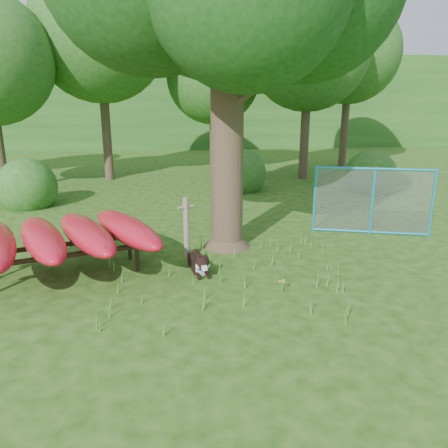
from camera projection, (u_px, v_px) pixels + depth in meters
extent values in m
plane|color=#1E430D|center=(223.00, 303.00, 7.18)|extent=(80.00, 80.00, 0.00)
cylinder|color=#3D2E21|center=(227.00, 123.00, 9.17)|extent=(0.88, 0.88, 5.48)
cone|color=#3D2E21|center=(227.00, 235.00, 9.86)|extent=(1.32, 1.32, 0.55)
cylinder|color=#3D2E21|center=(259.00, 85.00, 8.86)|extent=(1.56, 0.27, 1.17)
cylinder|color=#3D2E21|center=(203.00, 63.00, 9.13)|extent=(1.00, 1.07, 1.12)
cylinder|color=#6D6252|center=(186.00, 228.00, 9.05)|extent=(0.16, 0.16, 1.30)
cylinder|color=#6D6252|center=(186.00, 207.00, 8.92)|extent=(0.35, 0.20, 0.07)
cylinder|color=black|center=(137.00, 259.00, 8.46)|extent=(0.10, 0.10, 0.48)
cylinder|color=black|center=(130.00, 248.00, 9.05)|extent=(0.10, 0.10, 0.48)
cube|color=black|center=(68.00, 255.00, 7.89)|extent=(2.81, 0.86, 0.08)
cube|color=black|center=(65.00, 244.00, 8.48)|extent=(2.81, 0.86, 0.08)
ellipsoid|color=red|center=(42.00, 239.00, 7.96)|extent=(1.70, 2.94, 0.46)
ellipsoid|color=red|center=(86.00, 234.00, 8.26)|extent=(1.78, 2.93, 0.46)
ellipsoid|color=red|center=(127.00, 229.00, 8.57)|extent=(1.86, 2.90, 0.46)
cube|color=black|center=(197.00, 263.00, 8.58)|extent=(0.34, 0.70, 0.23)
cube|color=white|center=(201.00, 269.00, 8.32)|extent=(0.23, 0.16, 0.21)
sphere|color=black|center=(203.00, 263.00, 8.11)|extent=(0.25, 0.25, 0.25)
cube|color=white|center=(204.00, 267.00, 8.01)|extent=(0.11, 0.15, 0.09)
sphere|color=white|center=(199.00, 266.00, 8.08)|extent=(0.12, 0.12, 0.12)
sphere|color=white|center=(207.00, 265.00, 8.12)|extent=(0.12, 0.12, 0.12)
cone|color=black|center=(198.00, 256.00, 8.09)|extent=(0.09, 0.11, 0.12)
cone|color=black|center=(205.00, 255.00, 8.12)|extent=(0.12, 0.13, 0.12)
cylinder|color=black|center=(198.00, 275.00, 8.18)|extent=(0.10, 0.29, 0.07)
cylinder|color=black|center=(207.00, 274.00, 8.22)|extent=(0.10, 0.29, 0.07)
sphere|color=black|center=(196.00, 252.00, 8.91)|extent=(0.15, 0.15, 0.15)
torus|color=blue|center=(202.00, 265.00, 8.20)|extent=(0.25, 0.10, 0.24)
cylinder|color=#279BB9|center=(315.00, 199.00, 10.85)|extent=(0.09, 0.09, 1.66)
cylinder|color=#279BB9|center=(372.00, 201.00, 10.62)|extent=(0.09, 0.09, 1.66)
cylinder|color=#279BB9|center=(433.00, 203.00, 10.39)|extent=(0.09, 0.09, 1.66)
cylinder|color=#279BB9|center=(376.00, 169.00, 10.40)|extent=(2.64, 0.93, 0.06)
cylinder|color=#279BB9|center=(369.00, 232.00, 10.84)|extent=(2.64, 0.93, 0.06)
plane|color=gray|center=(372.00, 201.00, 10.62)|extent=(2.62, 0.87, 2.76)
cylinder|color=#468D2E|center=(282.00, 287.00, 7.55)|extent=(0.02, 0.02, 0.20)
sphere|color=gold|center=(282.00, 281.00, 7.53)|extent=(0.04, 0.04, 0.04)
sphere|color=gold|center=(283.00, 280.00, 7.56)|extent=(0.04, 0.04, 0.04)
sphere|color=gold|center=(280.00, 281.00, 7.54)|extent=(0.04, 0.04, 0.04)
sphere|color=gold|center=(284.00, 282.00, 7.51)|extent=(0.04, 0.04, 0.04)
sphere|color=gold|center=(282.00, 281.00, 7.50)|extent=(0.04, 0.04, 0.04)
cylinder|color=#3D2E21|center=(105.00, 114.00, 17.43)|extent=(0.36, 0.36, 5.25)
sphere|color=#22561C|center=(99.00, 33.00, 16.60)|extent=(5.20, 5.20, 5.20)
cylinder|color=#3D2E21|center=(214.00, 129.00, 19.21)|extent=(0.36, 0.36, 3.85)
sphere|color=#22561C|center=(213.00, 77.00, 18.60)|extent=(4.00, 4.00, 4.00)
cylinder|color=#3D2E21|center=(305.00, 120.00, 17.68)|extent=(0.36, 0.36, 4.76)
sphere|color=#22561C|center=(309.00, 48.00, 16.93)|extent=(4.80, 4.80, 4.80)
cylinder|color=#3D2E21|center=(345.00, 115.00, 20.94)|extent=(0.36, 0.36, 4.90)
sphere|color=#22561C|center=(350.00, 53.00, 20.16)|extent=(4.60, 4.60, 4.60)
sphere|color=#22561C|center=(30.00, 206.00, 13.60)|extent=(1.80, 1.80, 1.80)
sphere|color=#22561C|center=(369.00, 192.00, 15.70)|extent=(1.80, 1.80, 1.80)
sphere|color=#22561C|center=(241.00, 190.00, 16.02)|extent=(1.80, 1.80, 1.80)
cube|color=#22561C|center=(169.00, 102.00, 32.96)|extent=(80.00, 12.00, 6.00)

